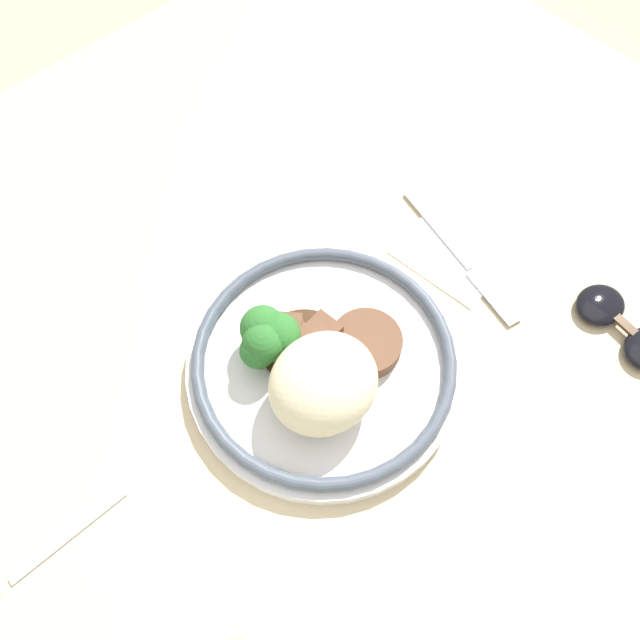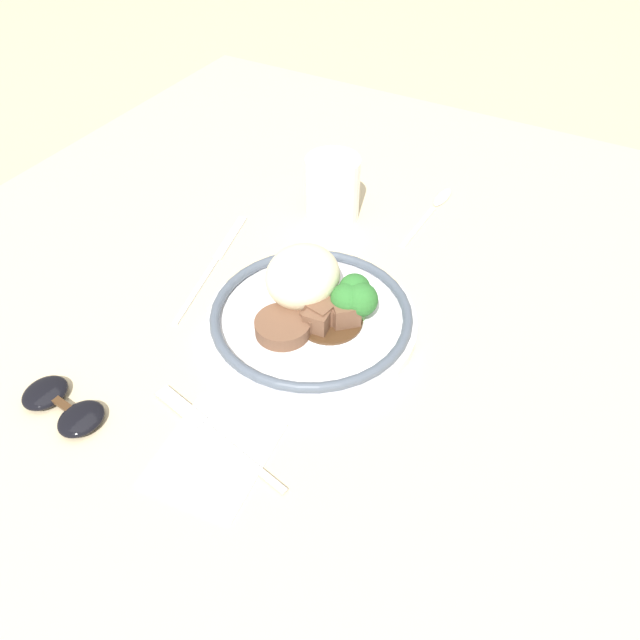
% 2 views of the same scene
% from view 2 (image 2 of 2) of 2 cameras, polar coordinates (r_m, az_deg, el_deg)
% --- Properties ---
extents(ground_plane, '(8.00, 8.00, 0.00)m').
position_cam_2_polar(ground_plane, '(0.81, -1.06, -0.55)').
color(ground_plane, tan).
extents(dining_table, '(1.21, 1.11, 0.04)m').
position_cam_2_polar(dining_table, '(0.79, -1.08, 0.52)').
color(dining_table, beige).
rests_on(dining_table, ground).
extents(napkin, '(0.13, 0.11, 0.00)m').
position_cam_2_polar(napkin, '(0.64, -9.60, -11.90)').
color(napkin, white).
rests_on(napkin, dining_table).
extents(plate, '(0.25, 0.25, 0.08)m').
position_cam_2_polar(plate, '(0.73, -0.67, 1.13)').
color(plate, white).
rests_on(plate, dining_table).
extents(juice_glass, '(0.08, 0.08, 0.09)m').
position_cam_2_polar(juice_glass, '(0.90, 1.15, 11.71)').
color(juice_glass, '#F4AD19').
rests_on(juice_glass, dining_table).
extents(fork, '(0.05, 0.18, 0.00)m').
position_cam_2_polar(fork, '(0.65, -10.33, -9.62)').
color(fork, '#B7B7BC').
rests_on(fork, napkin).
extents(knife, '(0.23, 0.06, 0.00)m').
position_cam_2_polar(knife, '(0.85, -9.59, 5.28)').
color(knife, '#B7B7BC').
rests_on(knife, dining_table).
extents(spoon, '(0.17, 0.02, 0.01)m').
position_cam_2_polar(spoon, '(0.96, 10.63, 10.40)').
color(spoon, '#B7B7BC').
rests_on(spoon, dining_table).
extents(sunglasses, '(0.06, 0.11, 0.02)m').
position_cam_2_polar(sunglasses, '(0.71, -22.46, -7.24)').
color(sunglasses, black).
rests_on(sunglasses, dining_table).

